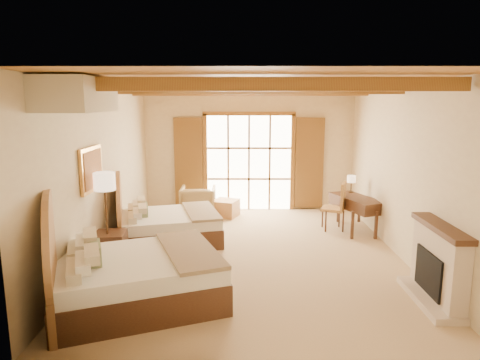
{
  "coord_description": "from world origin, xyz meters",
  "views": [
    {
      "loc": [
        -0.21,
        -7.79,
        2.86
      ],
      "look_at": [
        -0.23,
        0.2,
        1.39
      ],
      "focal_mm": 32.0,
      "sensor_mm": 36.0,
      "label": 1
    }
  ],
  "objects_px": {
    "nightstand": "(111,250)",
    "desk": "(356,212)",
    "bed_near": "(125,273)",
    "bed_far": "(161,223)",
    "armchair": "(198,202)"
  },
  "relations": [
    {
      "from": "nightstand",
      "to": "desk",
      "type": "relative_size",
      "value": 0.41
    },
    {
      "from": "bed_near",
      "to": "nightstand",
      "type": "xyz_separation_m",
      "value": [
        -0.62,
        1.35,
        -0.14
      ]
    },
    {
      "from": "bed_near",
      "to": "desk",
      "type": "relative_size",
      "value": 1.89
    },
    {
      "from": "bed_far",
      "to": "desk",
      "type": "xyz_separation_m",
      "value": [
        4.23,
        0.87,
        0.0
      ]
    },
    {
      "from": "bed_far",
      "to": "armchair",
      "type": "distance_m",
      "value": 2.0
    },
    {
      "from": "nightstand",
      "to": "desk",
      "type": "bearing_deg",
      "value": 20.02
    },
    {
      "from": "bed_far",
      "to": "nightstand",
      "type": "xyz_separation_m",
      "value": [
        -0.63,
        -1.37,
        -0.09
      ]
    },
    {
      "from": "bed_near",
      "to": "bed_far",
      "type": "bearing_deg",
      "value": 68.93
    },
    {
      "from": "bed_near",
      "to": "desk",
      "type": "height_order",
      "value": "bed_near"
    },
    {
      "from": "bed_near",
      "to": "nightstand",
      "type": "relative_size",
      "value": 4.56
    },
    {
      "from": "bed_far",
      "to": "desk",
      "type": "bearing_deg",
      "value": -3.18
    },
    {
      "from": "bed_near",
      "to": "desk",
      "type": "xyz_separation_m",
      "value": [
        4.25,
        3.58,
        -0.05
      ]
    },
    {
      "from": "armchair",
      "to": "desk",
      "type": "distance_m",
      "value": 3.81
    },
    {
      "from": "armchair",
      "to": "desk",
      "type": "xyz_separation_m",
      "value": [
        3.67,
        -1.05,
        0.01
      ]
    },
    {
      "from": "nightstand",
      "to": "armchair",
      "type": "height_order",
      "value": "armchair"
    }
  ]
}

